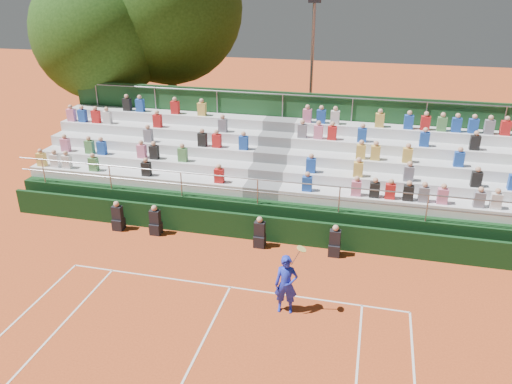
% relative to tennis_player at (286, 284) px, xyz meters
% --- Properties ---
extents(ground, '(90.00, 90.00, 0.00)m').
position_rel_tennis_player_xyz_m(ground, '(-1.92, 0.76, -0.92)').
color(ground, '#C74E21').
rests_on(ground, ground).
extents(courtside_wall, '(20.00, 0.15, 1.00)m').
position_rel_tennis_player_xyz_m(courtside_wall, '(-1.92, 3.96, -0.42)').
color(courtside_wall, black).
rests_on(courtside_wall, ground).
extents(line_officials, '(8.69, 0.40, 1.19)m').
position_rel_tennis_player_xyz_m(line_officials, '(-3.35, 3.51, -0.44)').
color(line_officials, black).
rests_on(line_officials, ground).
extents(grandstand, '(20.00, 5.20, 4.40)m').
position_rel_tennis_player_xyz_m(grandstand, '(-1.91, 7.20, 0.16)').
color(grandstand, black).
rests_on(grandstand, ground).
extents(tennis_player, '(0.88, 0.50, 2.22)m').
position_rel_tennis_player_xyz_m(tennis_player, '(0.00, 0.00, 0.00)').
color(tennis_player, '#1A2CC9').
rests_on(tennis_player, ground).
extents(tree_west, '(6.69, 6.69, 9.68)m').
position_rel_tennis_player_xyz_m(tree_west, '(-11.78, 11.62, 5.40)').
color(tree_west, '#372714').
rests_on(tree_west, ground).
extents(tree_east, '(7.81, 7.81, 11.37)m').
position_rel_tennis_player_xyz_m(tree_east, '(-8.95, 13.74, 6.53)').
color(tree_east, '#372714').
rests_on(tree_east, ground).
extents(floodlight_mast, '(0.60, 0.25, 8.14)m').
position_rel_tennis_player_xyz_m(floodlight_mast, '(-1.31, 13.84, 3.82)').
color(floodlight_mast, gray).
rests_on(floodlight_mast, ground).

